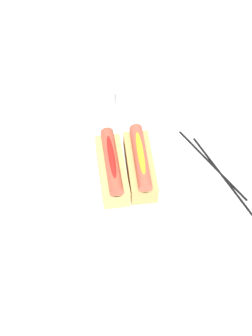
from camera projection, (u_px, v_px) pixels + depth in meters
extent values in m
plane|color=beige|center=(120.00, 196.00, 0.87)|extent=(2.40, 2.40, 0.00)
cylinder|color=silver|center=(126.00, 180.00, 0.88)|extent=(0.27, 0.27, 0.03)
torus|color=silver|center=(126.00, 176.00, 0.87)|extent=(0.27, 0.27, 0.01)
cube|color=tan|center=(140.00, 166.00, 0.85)|extent=(0.15, 0.06, 0.04)
cylinder|color=#B24C38|center=(140.00, 157.00, 0.83)|extent=(0.15, 0.04, 0.03)
ellipsoid|color=gold|center=(140.00, 153.00, 0.82)|extent=(0.11, 0.02, 0.01)
cube|color=tan|center=(112.00, 170.00, 0.84)|extent=(0.15, 0.05, 0.04)
cylinder|color=#A84733|center=(112.00, 161.00, 0.82)|extent=(0.15, 0.03, 0.03)
ellipsoid|color=red|center=(111.00, 157.00, 0.81)|extent=(0.11, 0.02, 0.01)
cylinder|color=white|center=(100.00, 98.00, 0.98)|extent=(0.07, 0.07, 0.09)
cylinder|color=silver|center=(100.00, 103.00, 0.99)|extent=(0.06, 0.06, 0.06)
cylinder|color=black|center=(212.00, 164.00, 0.92)|extent=(0.21, 0.09, 0.01)
cylinder|color=black|center=(221.00, 174.00, 0.90)|extent=(0.21, 0.06, 0.01)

